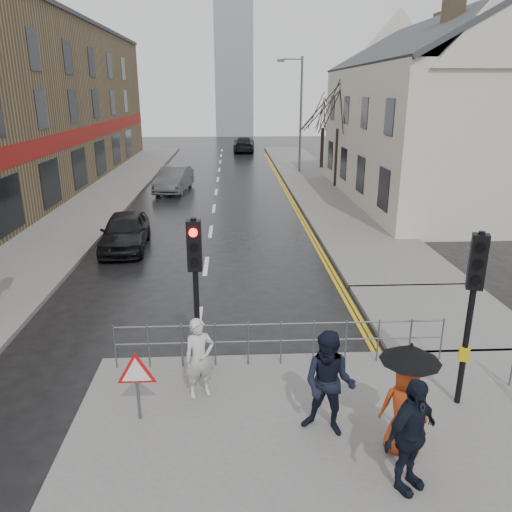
{
  "coord_description": "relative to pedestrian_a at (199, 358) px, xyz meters",
  "views": [
    {
      "loc": [
        0.93,
        -9.01,
        5.82
      ],
      "look_at": [
        1.59,
        4.28,
        1.41
      ],
      "focal_mm": 35.0,
      "sensor_mm": 36.0,
      "label": 1
    }
  ],
  "objects": [
    {
      "name": "ground",
      "position": [
        -0.27,
        0.5,
        -0.95
      ],
      "size": [
        120.0,
        120.0,
        0.0
      ],
      "primitive_type": "plane",
      "color": "black",
      "rests_on": "ground"
    },
    {
      "name": "left_pavement",
      "position": [
        -6.77,
        23.5,
        -0.88
      ],
      "size": [
        4.0,
        44.0,
        0.14
      ],
      "primitive_type": "cube",
      "color": "#605E5B",
      "rests_on": "ground"
    },
    {
      "name": "right_pavement",
      "position": [
        6.23,
        25.5,
        -0.88
      ],
      "size": [
        4.0,
        40.0,
        0.14
      ],
      "primitive_type": "cube",
      "color": "#605E5B",
      "rests_on": "ground"
    },
    {
      "name": "pavement_bridge_right",
      "position": [
        6.23,
        3.5,
        -0.88
      ],
      "size": [
        4.0,
        4.2,
        0.14
      ],
      "primitive_type": "cube",
      "color": "#605E5B",
      "rests_on": "ground"
    },
    {
      "name": "building_left_terrace",
      "position": [
        -12.27,
        22.5,
        4.05
      ],
      "size": [
        8.0,
        42.0,
        10.0
      ],
      "primitive_type": "cube",
      "color": "olive",
      "rests_on": "ground"
    },
    {
      "name": "building_right_cream",
      "position": [
        11.73,
        18.5,
        3.83
      ],
      "size": [
        9.0,
        16.4,
        10.1
      ],
      "color": "beige",
      "rests_on": "ground"
    },
    {
      "name": "church_tower",
      "position": [
        1.23,
        62.5,
        8.05
      ],
      "size": [
        5.0,
        5.0,
        18.0
      ],
      "primitive_type": "cube",
      "color": "gray",
      "rests_on": "ground"
    },
    {
      "name": "traffic_signal_near_left",
      "position": [
        -0.07,
        0.7,
        1.51
      ],
      "size": [
        0.28,
        0.27,
        3.4
      ],
      "color": "black",
      "rests_on": "near_pavement"
    },
    {
      "name": "traffic_signal_near_right",
      "position": [
        4.93,
        -0.5,
        1.51
      ],
      "size": [
        0.34,
        0.33,
        3.4
      ],
      "color": "black",
      "rests_on": "near_pavement"
    },
    {
      "name": "guard_railing_front",
      "position": [
        1.68,
        1.1,
        -0.09
      ],
      "size": [
        7.14,
        0.04,
        1.0
      ],
      "color": "#595B5E",
      "rests_on": "near_pavement"
    },
    {
      "name": "warning_sign",
      "position": [
        -1.07,
        -0.71,
        0.1
      ],
      "size": [
        0.8,
        0.07,
        1.35
      ],
      "color": "#595B5E",
      "rests_on": "near_pavement"
    },
    {
      "name": "street_lamp",
      "position": [
        5.55,
        28.5,
        3.76
      ],
      "size": [
        1.83,
        0.25,
        8.0
      ],
      "color": "#595B5E",
      "rests_on": "right_pavement"
    },
    {
      "name": "tree_near",
      "position": [
        7.23,
        22.5,
        4.19
      ],
      "size": [
        2.4,
        2.4,
        6.58
      ],
      "color": "#32231B",
      "rests_on": "right_pavement"
    },
    {
      "name": "tree_far",
      "position": [
        7.73,
        30.5,
        3.48
      ],
      "size": [
        2.4,
        2.4,
        5.64
      ],
      "color": "#32231B",
      "rests_on": "right_pavement"
    },
    {
      "name": "pedestrian_a",
      "position": [
        0.0,
        0.0,
        0.0
      ],
      "size": [
        0.68,
        0.56,
        1.61
      ],
      "primitive_type": "imported",
      "rotation": [
        0.0,
        0.0,
        0.35
      ],
      "color": "#BABAB6",
      "rests_on": "near_pavement"
    },
    {
      "name": "pedestrian_b",
      "position": [
        2.27,
        -1.23,
        0.15
      ],
      "size": [
        1.14,
        1.04,
        1.9
      ],
      "primitive_type": "imported",
      "rotation": [
        0.0,
        0.0,
        -0.43
      ],
      "color": "black",
      "rests_on": "near_pavement"
    },
    {
      "name": "pedestrian_with_umbrella",
      "position": [
        3.41,
        -1.78,
        0.29
      ],
      "size": [
        0.96,
        0.96,
        1.96
      ],
      "color": "#AF3B14",
      "rests_on": "near_pavement"
    },
    {
      "name": "pedestrian_d",
      "position": [
        3.21,
        -2.57,
        0.11
      ],
      "size": [
        1.15,
        0.96,
        1.84
      ],
      "primitive_type": "imported",
      "rotation": [
        0.0,
        0.0,
        0.58
      ],
      "color": "black",
      "rests_on": "near_pavement"
    },
    {
      "name": "car_parked",
      "position": [
        -3.46,
        10.2,
        -0.25
      ],
      "size": [
        1.85,
        4.17,
        1.39
      ],
      "primitive_type": "imported",
      "rotation": [
        0.0,
        0.0,
        0.05
      ],
      "color": "black",
      "rests_on": "ground"
    },
    {
      "name": "car_mid",
      "position": [
        -2.81,
        21.78,
        -0.21
      ],
      "size": [
        2.15,
        4.64,
        1.47
      ],
      "primitive_type": "imported",
      "rotation": [
        0.0,
        0.0,
        -0.14
      ],
      "color": "#404345",
      "rests_on": "ground"
    },
    {
      "name": "car_far",
      "position": [
        1.98,
        42.47,
        -0.22
      ],
      "size": [
        2.28,
        5.13,
        1.46
      ],
      "primitive_type": "imported",
      "rotation": [
        0.0,
        0.0,
        3.09
      ],
      "color": "black",
      "rests_on": "ground"
    }
  ]
}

